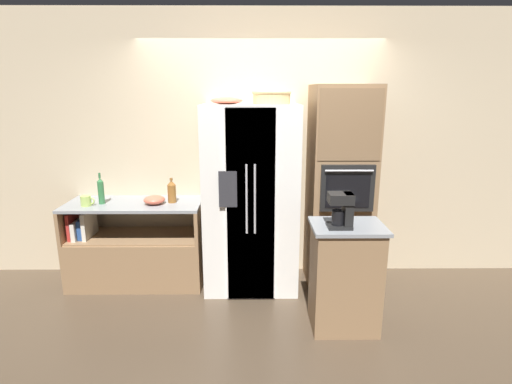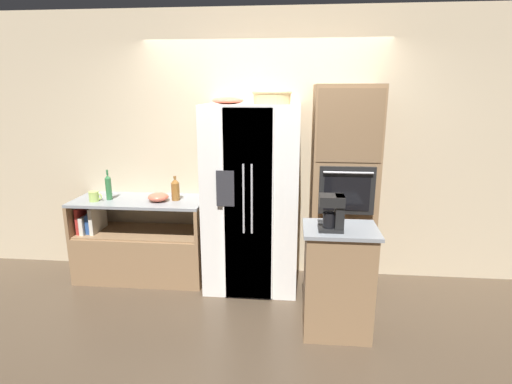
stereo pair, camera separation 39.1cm
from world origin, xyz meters
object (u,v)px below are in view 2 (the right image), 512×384
object	(u,v)px
bottle_tall	(109,187)
mixing_bowl	(158,197)
wicker_basket	(272,97)
wall_oven	(342,191)
bottle_short	(175,189)
mug	(94,196)
fruit_bowl	(228,100)
coffee_maker	(334,211)
refrigerator	(252,199)

from	to	relation	value
bottle_tall	mixing_bowl	xyz separation A→B (m)	(0.53, -0.01, -0.09)
bottle_tall	wicker_basket	bearing A→B (deg)	-2.82
wall_oven	bottle_tall	distance (m)	2.41
bottle_short	mug	distance (m)	0.84
mug	mixing_bowl	bearing A→B (deg)	5.95
wall_oven	mixing_bowl	bearing A→B (deg)	-179.20
mixing_bowl	mug	bearing A→B (deg)	-174.05
fruit_bowl	mug	bearing A→B (deg)	-177.41
wall_oven	fruit_bowl	bearing A→B (deg)	-178.41
coffee_maker	fruit_bowl	bearing A→B (deg)	138.23
wall_oven	fruit_bowl	size ratio (longest dim) A/B	6.65
wicker_basket	fruit_bowl	size ratio (longest dim) A/B	1.19
fruit_bowl	mug	distance (m)	1.71
fruit_bowl	bottle_tall	distance (m)	1.56
wicker_basket	wall_oven	bearing A→B (deg)	7.80
wicker_basket	bottle_tall	bearing A→B (deg)	177.18
fruit_bowl	mixing_bowl	bearing A→B (deg)	179.61
wall_oven	mug	xyz separation A→B (m)	(-2.53, -0.09, -0.10)
fruit_bowl	mug	xyz separation A→B (m)	(-1.41, -0.06, -0.97)
wall_oven	bottle_short	xyz separation A→B (m)	(-1.71, 0.03, -0.03)
wall_oven	coffee_maker	xyz separation A→B (m)	(-0.16, -0.89, 0.05)
refrigerator	wall_oven	world-z (taller)	wall_oven
bottle_tall	mug	distance (m)	0.17
fruit_bowl	refrigerator	bearing A→B (deg)	-0.80
wall_oven	refrigerator	bearing A→B (deg)	-177.80
refrigerator	coffee_maker	distance (m)	1.13
fruit_bowl	bottle_tall	size ratio (longest dim) A/B	0.97
refrigerator	wicker_basket	xyz separation A→B (m)	(0.20, -0.06, 1.00)
bottle_short	coffee_maker	xyz separation A→B (m)	(1.54, -0.92, 0.09)
fruit_bowl	coffee_maker	distance (m)	1.52
wall_oven	coffee_maker	distance (m)	0.91
mixing_bowl	wicker_basket	bearing A→B (deg)	-3.40
refrigerator	bottle_tall	xyz separation A→B (m)	(-1.51, 0.02, 0.08)
refrigerator	wall_oven	bearing A→B (deg)	2.20
refrigerator	wall_oven	size ratio (longest dim) A/B	0.91
refrigerator	mug	world-z (taller)	refrigerator
mixing_bowl	coffee_maker	size ratio (longest dim) A/B	0.75
wicker_basket	bottle_short	world-z (taller)	wicker_basket
wall_oven	bottle_short	bearing A→B (deg)	178.91
bottle_tall	coffee_maker	size ratio (longest dim) A/B	1.12
bottle_tall	bottle_short	world-z (taller)	bottle_tall
refrigerator	wicker_basket	bearing A→B (deg)	-17.30
refrigerator	fruit_bowl	bearing A→B (deg)	179.20
refrigerator	coffee_maker	bearing A→B (deg)	-49.38
wall_oven	bottle_tall	world-z (taller)	wall_oven
mixing_bowl	wall_oven	bearing A→B (deg)	0.80
mug	fruit_bowl	bearing A→B (deg)	2.59
coffee_maker	bottle_tall	bearing A→B (deg)	158.65
fruit_bowl	bottle_short	distance (m)	1.08
wall_oven	mug	size ratio (longest dim) A/B	14.90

